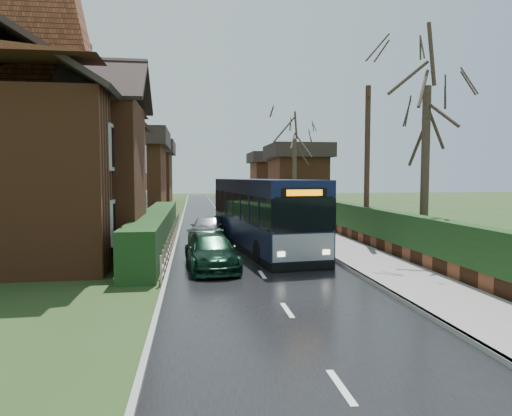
{
  "coord_description": "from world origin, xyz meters",
  "views": [
    {
      "loc": [
        -2.19,
        -16.46,
        3.21
      ],
      "look_at": [
        0.58,
        3.66,
        1.8
      ],
      "focal_mm": 32.0,
      "sensor_mm": 36.0,
      "label": 1
    }
  ],
  "objects": [
    {
      "name": "road",
      "position": [
        0.0,
        10.0,
        0.01
      ],
      "size": [
        6.0,
        100.0,
        0.02
      ],
      "primitive_type": "cube",
      "color": "black",
      "rests_on": "ground"
    },
    {
      "name": "picket_fence",
      "position": [
        -3.15,
        5.0,
        0.45
      ],
      "size": [
        0.1,
        16.0,
        0.9
      ],
      "primitive_type": null,
      "color": "tan",
      "rests_on": "ground"
    },
    {
      "name": "front_hedge",
      "position": [
        -3.9,
        5.0,
        0.8
      ],
      "size": [
        1.2,
        16.0,
        1.6
      ],
      "primitive_type": "cube",
      "color": "black",
      "rests_on": "ground"
    },
    {
      "name": "tree_right_far",
      "position": [
        6.4,
        21.82,
        6.87
      ],
      "size": [
        4.76,
        4.76,
        9.2
      ],
      "color": "#352A1F",
      "rests_on": "ground"
    },
    {
      "name": "kerb_left",
      "position": [
        -3.05,
        10.0,
        0.05
      ],
      "size": [
        0.12,
        100.0,
        0.1
      ],
      "primitive_type": "cube",
      "color": "gray",
      "rests_on": "ground"
    },
    {
      "name": "car_distant",
      "position": [
        1.75,
        35.89,
        0.65
      ],
      "size": [
        1.93,
        4.08,
        1.29
      ],
      "primitive_type": "imported",
      "rotation": [
        0.0,
        0.0,
        2.99
      ],
      "color": "black",
      "rests_on": "ground"
    },
    {
      "name": "ground",
      "position": [
        0.0,
        0.0,
        0.0
      ],
      "size": [
        140.0,
        140.0,
        0.0
      ],
      "primitive_type": "plane",
      "color": "#2F441D",
      "rests_on": "ground"
    },
    {
      "name": "bus_stop_sign",
      "position": [
        3.2,
        6.0,
        1.69
      ],
      "size": [
        0.2,
        0.38,
        2.57
      ],
      "rotation": [
        0.0,
        0.0,
        -0.4
      ],
      "color": "slate",
      "rests_on": "ground"
    },
    {
      "name": "pavement",
      "position": [
        4.25,
        10.0,
        0.07
      ],
      "size": [
        2.5,
        100.0,
        0.14
      ],
      "primitive_type": "cube",
      "color": "slate",
      "rests_on": "ground"
    },
    {
      "name": "kerb_right",
      "position": [
        3.05,
        10.0,
        0.07
      ],
      "size": [
        0.12,
        100.0,
        0.14
      ],
      "primitive_type": "cube",
      "color": "gray",
      "rests_on": "ground"
    },
    {
      "name": "bus",
      "position": [
        0.81,
        3.29,
        1.53
      ],
      "size": [
        3.63,
        10.36,
        3.08
      ],
      "rotation": [
        0.0,
        0.0,
        0.13
      ],
      "color": "black",
      "rests_on": "ground"
    },
    {
      "name": "car_silver",
      "position": [
        -1.5,
        6.34,
        0.66
      ],
      "size": [
        2.14,
        4.06,
        1.32
      ],
      "primitive_type": "imported",
      "rotation": [
        0.0,
        0.0,
        -0.16
      ],
      "color": "#A8A8AD",
      "rests_on": "ground"
    },
    {
      "name": "car_green",
      "position": [
        -1.6,
        -0.69,
        0.6
      ],
      "size": [
        1.99,
        4.25,
        1.2
      ],
      "primitive_type": "imported",
      "rotation": [
        0.0,
        0.0,
        0.08
      ],
      "color": "black",
      "rests_on": "ground"
    },
    {
      "name": "telegraph_pole",
      "position": [
        5.8,
        3.84,
        3.73
      ],
      "size": [
        0.41,
        0.92,
        7.37
      ],
      "rotation": [
        0.0,
        0.0,
        -0.36
      ],
      "color": "#311E15",
      "rests_on": "ground"
    },
    {
      "name": "tree_house_side",
      "position": [
        -9.15,
        12.38,
        6.89
      ],
      "size": [
        4.06,
        4.06,
        9.23
      ],
      "color": "#392A21",
      "rests_on": "ground"
    },
    {
      "name": "right_wall_hedge",
      "position": [
        5.8,
        10.0,
        1.02
      ],
      "size": [
        0.6,
        50.0,
        1.8
      ],
      "color": "brown",
      "rests_on": "ground"
    },
    {
      "name": "brick_house",
      "position": [
        -8.73,
        4.78,
        4.38
      ],
      "size": [
        9.3,
        14.6,
        10.3
      ],
      "color": "brown",
      "rests_on": "ground"
    },
    {
      "name": "tree_right_near",
      "position": [
        6.73,
        0.22,
        7.13
      ],
      "size": [
        4.42,
        4.42,
        9.54
      ],
      "color": "#33261E",
      "rests_on": "ground"
    }
  ]
}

